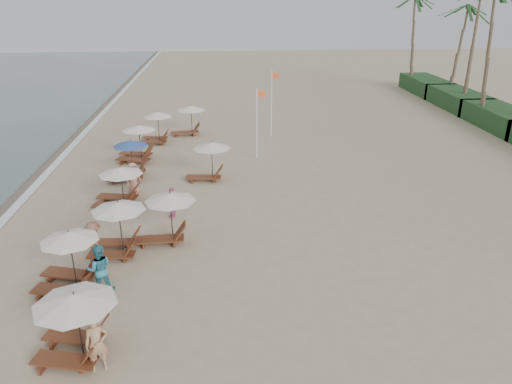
{
  "coord_description": "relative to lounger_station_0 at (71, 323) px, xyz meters",
  "views": [
    {
      "loc": [
        -0.68,
        -14.6,
        10.17
      ],
      "look_at": [
        1.0,
        6.84,
        1.3
      ],
      "focal_mm": 33.99,
      "sensor_mm": 36.0,
      "label": 1
    }
  ],
  "objects": [
    {
      "name": "beachgoer_far_b",
      "position": [
        -0.16,
        12.67,
        -0.26
      ],
      "size": [
        1.05,
        1.01,
        1.82
      ],
      "primitive_type": "imported",
      "rotation": [
        0.0,
        0.0,
        0.68
      ],
      "color": "tan",
      "rests_on": "ground"
    },
    {
      "name": "inland_station_1",
      "position": [
        3.82,
        14.55,
        0.17
      ],
      "size": [
        2.76,
        2.24,
        2.22
      ],
      "color": "brown",
      "rests_on": "ground"
    },
    {
      "name": "flag_pole_near",
      "position": [
        7.0,
        18.46,
        1.4
      ],
      "size": [
        0.59,
        0.08,
        4.64
      ],
      "color": "silver",
      "rests_on": "ground"
    },
    {
      "name": "lounger_station_0",
      "position": [
        0.0,
        0.0,
        0.0
      ],
      "size": [
        2.68,
        2.46,
        2.15
      ],
      "color": "brown",
      "rests_on": "ground"
    },
    {
      "name": "lounger_station_2",
      "position": [
        0.12,
        6.17,
        0.0
      ],
      "size": [
        2.54,
        2.23,
        2.34
      ],
      "color": "brown",
      "rests_on": "ground"
    },
    {
      "name": "beachgoer_mid_a",
      "position": [
        0.05,
        3.37,
        -0.22
      ],
      "size": [
        1.06,
        0.9,
        1.91
      ],
      "primitive_type": "imported",
      "rotation": [
        0.0,
        0.0,
        3.36
      ],
      "color": "teal",
      "rests_on": "ground"
    },
    {
      "name": "foam_line",
      "position": [
        -6.0,
        12.5,
        -1.16
      ],
      "size": [
        0.5,
        140.0,
        0.02
      ],
      "primitive_type": "cube",
      "color": "white",
      "rests_on": "ground"
    },
    {
      "name": "beachgoer_far_a",
      "position": [
        2.15,
        9.61,
        -0.4
      ],
      "size": [
        0.53,
        0.96,
        1.54
      ],
      "primitive_type": "imported",
      "rotation": [
        0.0,
        0.0,
        4.53
      ],
      "color": "#D35480",
      "rests_on": "ground"
    },
    {
      "name": "flag_pole_far",
      "position": [
        8.5,
        23.62,
        1.55
      ],
      "size": [
        0.6,
        0.08,
        4.94
      ],
      "color": "silver",
      "rests_on": "ground"
    },
    {
      "name": "ground",
      "position": [
        5.2,
        2.5,
        -1.17
      ],
      "size": [
        160.0,
        160.0,
        0.0
      ],
      "primitive_type": "plane",
      "color": "tan",
      "rests_on": "ground"
    },
    {
      "name": "lounger_station_6",
      "position": [
        -0.06,
        22.49,
        -0.04
      ],
      "size": [
        2.44,
        2.09,
        2.28
      ],
      "color": "brown",
      "rests_on": "ground"
    },
    {
      "name": "lounger_station_5",
      "position": [
        -0.89,
        18.49,
        -0.12
      ],
      "size": [
        2.74,
        2.65,
        2.37
      ],
      "color": "brown",
      "rests_on": "ground"
    },
    {
      "name": "lounger_station_3",
      "position": [
        -0.74,
        11.15,
        -0.17
      ],
      "size": [
        2.7,
        2.3,
        2.09
      ],
      "color": "brown",
      "rests_on": "ground"
    },
    {
      "name": "lounger_station_4",
      "position": [
        -0.86,
        15.14,
        -0.13
      ],
      "size": [
        2.61,
        2.22,
        2.35
      ],
      "color": "brown",
      "rests_on": "ground"
    },
    {
      "name": "beachgoer_near",
      "position": [
        0.85,
        -0.67,
        -0.27
      ],
      "size": [
        0.74,
        0.57,
        1.81
      ],
      "primitive_type": "imported",
      "rotation": [
        0.0,
        0.0,
        0.23
      ],
      "color": "tan",
      "rests_on": "ground"
    },
    {
      "name": "lounger_station_1",
      "position": [
        -1.2,
        3.67,
        -0.12
      ],
      "size": [
        2.62,
        2.43,
        2.33
      ],
      "color": "brown",
      "rests_on": "ground"
    },
    {
      "name": "inland_station_2",
      "position": [
        2.16,
        24.41,
        0.12
      ],
      "size": [
        2.85,
        2.24,
        2.22
      ],
      "color": "brown",
      "rests_on": "ground"
    },
    {
      "name": "beachgoer_mid_b",
      "position": [
        -0.65,
        5.68,
        -0.31
      ],
      "size": [
        1.23,
        1.24,
        1.72
      ],
      "primitive_type": "imported",
      "rotation": [
        0.0,
        0.0,
        2.33
      ],
      "color": "brown",
      "rests_on": "ground"
    },
    {
      "name": "inland_station_0",
      "position": [
        2.06,
        7.01,
        0.12
      ],
      "size": [
        2.82,
        2.24,
        2.22
      ],
      "color": "brown",
      "rests_on": "ground"
    }
  ]
}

